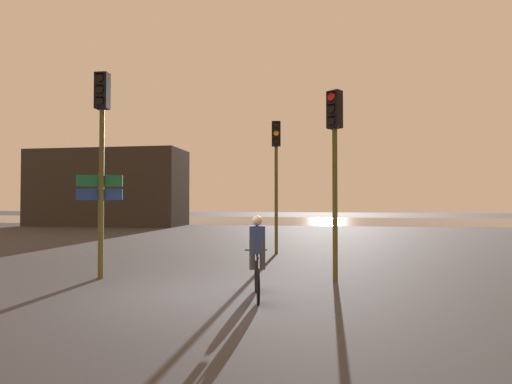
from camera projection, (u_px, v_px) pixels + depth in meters
The scene contains 8 objects.
ground_plane at pixel (194, 295), 8.10m from camera, with size 120.00×120.00×0.00m, color #333338.
water_strip at pixel (292, 221), 38.80m from camera, with size 80.00×16.00×0.01m, color slate.
distant_building at pixel (108, 188), 31.10m from camera, with size 11.91×4.00×5.86m, color #2D2823.
traffic_light_near_right at pixel (335, 149), 9.53m from camera, with size 0.40×0.42×4.55m.
traffic_light_center at pixel (276, 162), 14.45m from camera, with size 0.34×0.36×4.80m.
traffic_light_near_left at pixel (102, 137), 9.84m from camera, with size 0.33×0.35×5.08m.
direction_sign_post at pixel (100, 205), 9.90m from camera, with size 1.06×0.37×2.60m.
cyclist at pixel (257, 256), 7.81m from camera, with size 0.51×1.69×1.62m.
Camera 1 is at (2.50, -7.85, 1.91)m, focal length 28.00 mm.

